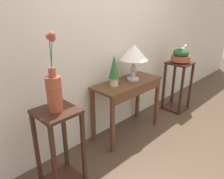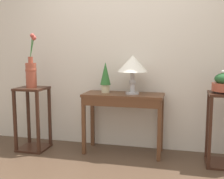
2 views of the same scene
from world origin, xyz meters
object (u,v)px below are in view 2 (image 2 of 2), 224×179
at_px(table_lamp, 133,65).
at_px(flower_vase_tall_left, 31,71).
at_px(pedestal_stand_left, 33,119).
at_px(console_table, 123,104).
at_px(potted_plant_on_console, 105,76).
at_px(pedestal_stand_right, 224,130).

height_order(table_lamp, flower_vase_tall_left, flower_vase_tall_left).
relative_size(table_lamp, pedestal_stand_left, 0.58).
distance_m(console_table, potted_plant_on_console, 0.42).
xyz_separation_m(console_table, table_lamp, (0.12, 0.02, 0.49)).
bearing_deg(flower_vase_tall_left, table_lamp, 7.03).
bearing_deg(pedestal_stand_right, table_lamp, 173.80).
height_order(console_table, pedestal_stand_left, pedestal_stand_left).
bearing_deg(console_table, pedestal_stand_right, -4.52).
height_order(console_table, table_lamp, table_lamp).
bearing_deg(pedestal_stand_left, flower_vase_tall_left, 30.49).
xyz_separation_m(table_lamp, pedestal_stand_right, (1.09, -0.12, -0.72)).
bearing_deg(pedestal_stand_right, potted_plant_on_console, 174.58).
xyz_separation_m(console_table, pedestal_stand_right, (1.20, -0.10, -0.23)).
distance_m(console_table, pedestal_stand_right, 1.23).
relative_size(table_lamp, potted_plant_on_console, 1.22).
distance_m(console_table, table_lamp, 0.50).
xyz_separation_m(potted_plant_on_console, pedestal_stand_left, (-0.96, -0.18, -0.58)).
relative_size(potted_plant_on_console, pedestal_stand_left, 0.47).
bearing_deg(pedestal_stand_right, flower_vase_tall_left, -178.94).
height_order(console_table, pedestal_stand_right, pedestal_stand_right).
xyz_separation_m(table_lamp, potted_plant_on_console, (-0.36, 0.02, -0.15)).
distance_m(table_lamp, pedestal_stand_left, 1.51).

